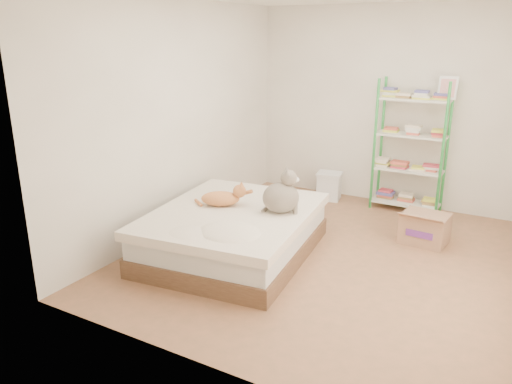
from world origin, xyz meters
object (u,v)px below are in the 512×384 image
Objects in this scene: shelf_unit at (411,147)px; white_bin at (329,186)px; bed at (234,232)px; cardboard_box at (425,228)px; orange_cat at (220,197)px; grey_cat at (281,191)px.

shelf_unit reaches higher than white_bin.
bed is 2.22m from white_bin.
white_bin is (-1.49, 0.92, 0.02)m from cardboard_box.
bed is 4.29× the size of orange_cat.
shelf_unit is at bearing 55.09° from bed.
bed is 0.40m from orange_cat.
white_bin is (-0.26, 2.02, -0.52)m from grey_cat.
orange_cat is 0.94× the size of cardboard_box.
white_bin is (-1.05, -0.09, -0.65)m from shelf_unit.
bed reaches higher than cardboard_box.
orange_cat is at bearing 154.81° from bed.
orange_cat is 1.06× the size of grey_cat.
cardboard_box is (1.69, 1.30, -0.07)m from bed.
shelf_unit is at bearing 4.83° from white_bin.
grey_cat is at bearing -110.55° from shelf_unit.
white_bin is at bearing 51.98° from orange_cat.
shelf_unit is 3.39× the size of cardboard_box.
orange_cat reaches higher than bed.
orange_cat is at bearing 68.28° from grey_cat.
shelf_unit is (1.44, 2.23, 0.26)m from orange_cat.
grey_cat is (0.45, 0.19, 0.47)m from bed.
orange_cat is at bearing -100.47° from white_bin.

